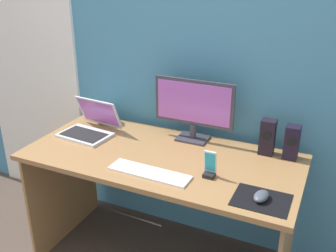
# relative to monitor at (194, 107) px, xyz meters

# --- Properties ---
(wall_back) EXTENTS (6.00, 0.04, 2.50)m
(wall_back) POSITION_rel_monitor_xyz_m (-0.08, 0.16, 0.30)
(wall_back) COLOR teal
(wall_back) RESTS_ON ground_plane
(door_left) EXTENTS (0.82, 0.02, 2.02)m
(door_left) POSITION_rel_monitor_xyz_m (-1.32, 0.13, 0.06)
(door_left) COLOR white
(door_left) RESTS_ON ground_plane
(desk) EXTENTS (1.50, 0.70, 0.75)m
(desk) POSITION_rel_monitor_xyz_m (-0.08, -0.26, -0.36)
(desk) COLOR #9D7043
(desk) RESTS_ON ground_plane
(monitor) EXTENTS (0.48, 0.14, 0.37)m
(monitor) POSITION_rel_monitor_xyz_m (0.00, 0.00, 0.00)
(monitor) COLOR #373541
(monitor) RESTS_ON desk
(speaker_right) EXTENTS (0.07, 0.08, 0.19)m
(speaker_right) POSITION_rel_monitor_xyz_m (0.56, -0.00, -0.11)
(speaker_right) COLOR black
(speaker_right) RESTS_ON desk
(speaker_near_monitor) EXTENTS (0.08, 0.08, 0.20)m
(speaker_near_monitor) POSITION_rel_monitor_xyz_m (0.43, -0.00, -0.10)
(speaker_near_monitor) COLOR black
(speaker_near_monitor) RESTS_ON desk
(laptop) EXTENTS (0.33, 0.31, 0.20)m
(laptop) POSITION_rel_monitor_xyz_m (-0.60, -0.19, -0.16)
(laptop) COLOR silver
(laptop) RESTS_ON desk
(fishbowl) EXTENTS (0.15, 0.15, 0.15)m
(fishbowl) POSITION_rel_monitor_xyz_m (-0.62, -0.00, -0.14)
(fishbowl) COLOR silver
(fishbowl) RESTS_ON desk
(keyboard_external) EXTENTS (0.43, 0.13, 0.01)m
(keyboard_external) POSITION_rel_monitor_xyz_m (-0.05, -0.47, -0.20)
(keyboard_external) COLOR white
(keyboard_external) RESTS_ON desk
(mousepad) EXTENTS (0.25, 0.20, 0.00)m
(mousepad) POSITION_rel_monitor_xyz_m (0.51, -0.47, -0.20)
(mousepad) COLOR black
(mousepad) RESTS_ON desk
(mouse) EXTENTS (0.08, 0.11, 0.04)m
(mouse) POSITION_rel_monitor_xyz_m (0.51, -0.47, -0.18)
(mouse) COLOR #454B56
(mouse) RESTS_ON mousepad
(phone_in_dock) EXTENTS (0.06, 0.06, 0.14)m
(phone_in_dock) POSITION_rel_monitor_xyz_m (0.23, -0.37, -0.16)
(phone_in_dock) COLOR black
(phone_in_dock) RESTS_ON desk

